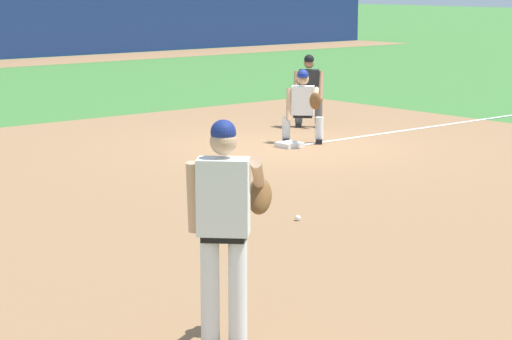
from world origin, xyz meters
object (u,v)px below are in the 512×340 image
Objects in this scene: umpire at (309,88)px; baseball at (298,218)px; first_baseman at (304,104)px; pitcher at (226,221)px; first_base_bag at (289,145)px.

baseball is at bearing -133.87° from umpire.
first_baseman is (4.04, 4.29, 0.69)m from baseball.
umpire is at bearing 46.13° from baseball.
baseball is 0.04× the size of pitcher.
baseball is at bearing 40.24° from pitcher.
baseball is 5.93m from first_baseman.
first_base_bag reaches higher than baseball.
baseball is 0.06× the size of first_baseman.
baseball is (-3.59, -4.17, -0.01)m from first_base_bag.
umpire reaches higher than first_baseman.
first_base_bag is 0.20× the size of pitcher.
first_baseman is at bearing 15.06° from first_base_bag.
pitcher is (-3.36, -2.84, 1.02)m from baseball.
pitcher is 1.27× the size of umpire.
first_baseman is at bearing 46.68° from baseball.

